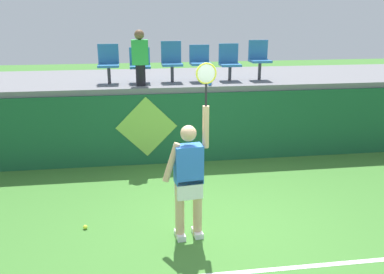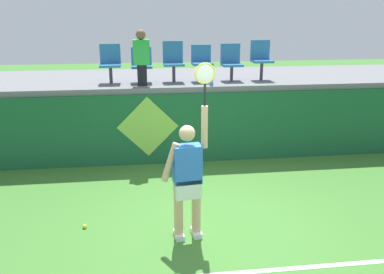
% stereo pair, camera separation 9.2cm
% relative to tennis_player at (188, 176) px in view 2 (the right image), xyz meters
% --- Properties ---
extents(ground_plane, '(40.00, 40.00, 0.00)m').
position_rel_tennis_player_xyz_m(ground_plane, '(0.44, 0.21, -0.94)').
color(ground_plane, '#3D752D').
extents(court_back_wall, '(13.21, 0.20, 1.50)m').
position_rel_tennis_player_xyz_m(court_back_wall, '(0.44, 3.07, -0.19)').
color(court_back_wall, '#195633').
rests_on(court_back_wall, ground_plane).
extents(spectator_platform, '(13.21, 2.86, 0.12)m').
position_rel_tennis_player_xyz_m(spectator_platform, '(0.44, 4.45, 0.62)').
color(spectator_platform, slate).
rests_on(spectator_platform, court_back_wall).
extents(court_baseline_stripe, '(11.89, 0.08, 0.01)m').
position_rel_tennis_player_xyz_m(court_baseline_stripe, '(0.44, -0.94, -0.94)').
color(court_baseline_stripe, white).
rests_on(court_baseline_stripe, ground_plane).
extents(tennis_player, '(0.75, 0.30, 2.49)m').
position_rel_tennis_player_xyz_m(tennis_player, '(0.00, 0.00, 0.00)').
color(tennis_player, white).
rests_on(tennis_player, ground_plane).
extents(tennis_ball, '(0.07, 0.07, 0.07)m').
position_rel_tennis_player_xyz_m(tennis_ball, '(-1.51, 0.42, -0.91)').
color(tennis_ball, '#D1E533').
rests_on(tennis_ball, ground_plane).
extents(water_bottle, '(0.07, 0.07, 0.24)m').
position_rel_tennis_player_xyz_m(water_bottle, '(0.88, 3.21, 0.80)').
color(water_bottle, '#338CE5').
rests_on(water_bottle, spectator_platform).
extents(stadium_chair_0, '(0.44, 0.42, 0.82)m').
position_rel_tennis_player_xyz_m(stadium_chair_0, '(-1.22, 3.77, 1.13)').
color(stadium_chair_0, '#38383D').
rests_on(stadium_chair_0, spectator_platform).
extents(stadium_chair_1, '(0.44, 0.42, 0.74)m').
position_rel_tennis_player_xyz_m(stadium_chair_1, '(-0.55, 3.77, 1.09)').
color(stadium_chair_1, '#38383D').
rests_on(stadium_chair_1, spectator_platform).
extents(stadium_chair_2, '(0.44, 0.42, 0.87)m').
position_rel_tennis_player_xyz_m(stadium_chair_2, '(0.14, 3.78, 1.15)').
color(stadium_chair_2, '#38383D').
rests_on(stadium_chair_2, spectator_platform).
extents(stadium_chair_3, '(0.44, 0.42, 0.78)m').
position_rel_tennis_player_xyz_m(stadium_chair_3, '(0.76, 3.77, 1.12)').
color(stadium_chair_3, '#38383D').
rests_on(stadium_chair_3, spectator_platform).
extents(stadium_chair_4, '(0.44, 0.42, 0.80)m').
position_rel_tennis_player_xyz_m(stadium_chair_4, '(1.42, 3.77, 1.11)').
color(stadium_chair_4, '#38383D').
rests_on(stadium_chair_4, spectator_platform).
extents(stadium_chair_5, '(0.44, 0.42, 0.87)m').
position_rel_tennis_player_xyz_m(stadium_chair_5, '(2.11, 3.77, 1.17)').
color(stadium_chair_5, '#38383D').
rests_on(stadium_chair_5, spectator_platform).
extents(spectator_0, '(0.34, 0.20, 1.14)m').
position_rel_tennis_player_xyz_m(spectator_0, '(-0.55, 3.37, 1.27)').
color(spectator_0, black).
rests_on(spectator_0, spectator_platform).
extents(wall_signage_mount, '(1.27, 0.01, 1.46)m').
position_rel_tennis_player_xyz_m(wall_signage_mount, '(-0.48, 2.96, -0.94)').
color(wall_signage_mount, '#195633').
rests_on(wall_signage_mount, ground_plane).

